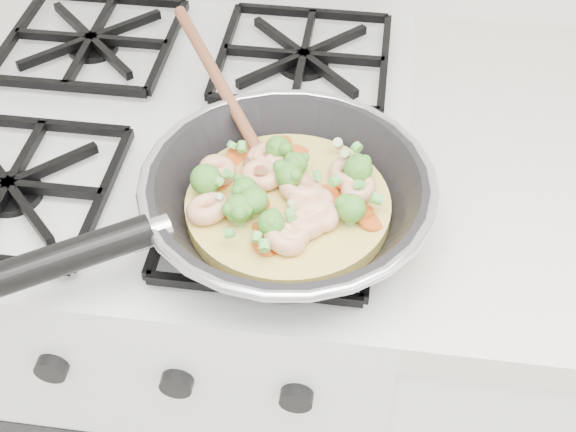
# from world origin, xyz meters

# --- Properties ---
(stove) EXTENTS (0.60, 0.60, 0.92)m
(stove) POSITION_xyz_m (0.00, 1.70, 0.46)
(stove) COLOR silver
(stove) RESTS_ON ground
(skillet) EXTENTS (0.43, 0.44, 0.10)m
(skillet) POSITION_xyz_m (0.17, 1.53, 0.96)
(skillet) COLOR black
(skillet) RESTS_ON stove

